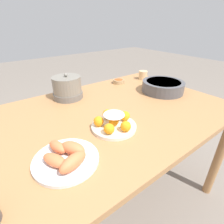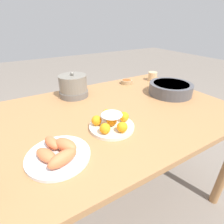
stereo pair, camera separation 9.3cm
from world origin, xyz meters
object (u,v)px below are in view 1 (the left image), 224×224
object	(u,v)px
sauce_bowl	(118,81)
seafood_platter	(66,157)
cake_plate	(114,123)
cup_far	(143,75)
serving_bowl	(163,86)
warming_pot	(67,88)
dining_table	(111,124)

from	to	relation	value
sauce_bowl	seafood_platter	size ratio (longest dim) A/B	0.38
cake_plate	cup_far	size ratio (longest dim) A/B	2.95
serving_bowl	seafood_platter	world-z (taller)	serving_bowl
cake_plate	cup_far	world-z (taller)	cake_plate
cup_far	sauce_bowl	bearing A→B (deg)	169.42
serving_bowl	warming_pot	distance (m)	0.68
dining_table	cup_far	xyz separation A→B (m)	(0.60, 0.31, 0.13)
sauce_bowl	warming_pot	distance (m)	0.47
warming_pot	cup_far	bearing A→B (deg)	-1.18
cake_plate	warming_pot	bearing A→B (deg)	91.93
dining_table	serving_bowl	distance (m)	0.51
dining_table	cup_far	world-z (taller)	cup_far
serving_bowl	sauce_bowl	world-z (taller)	serving_bowl
seafood_platter	warming_pot	size ratio (longest dim) A/B	1.26
serving_bowl	warming_pot	world-z (taller)	warming_pot
dining_table	cup_far	bearing A→B (deg)	27.68
dining_table	warming_pot	size ratio (longest dim) A/B	7.20
cake_plate	seafood_platter	distance (m)	0.29
cake_plate	cup_far	bearing A→B (deg)	34.08
cake_plate	sauce_bowl	world-z (taller)	cake_plate
cake_plate	serving_bowl	size ratio (longest dim) A/B	0.74
dining_table	warming_pot	xyz separation A→B (m)	(-0.12, 0.33, 0.17)
sauce_bowl	cup_far	xyz separation A→B (m)	(0.24, -0.05, 0.02)
serving_bowl	sauce_bowl	xyz separation A→B (m)	(-0.14, 0.35, -0.03)
seafood_platter	cup_far	bearing A→B (deg)	29.18
cake_plate	sauce_bowl	distance (m)	0.68
seafood_platter	cup_far	distance (m)	1.12
serving_bowl	cake_plate	bearing A→B (deg)	-164.08
seafood_platter	warming_pot	bearing A→B (deg)	64.54
serving_bowl	seafood_platter	bearing A→B (deg)	-164.36
serving_bowl	seafood_platter	size ratio (longest dim) A/B	1.20
cup_far	warming_pot	world-z (taller)	warming_pot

